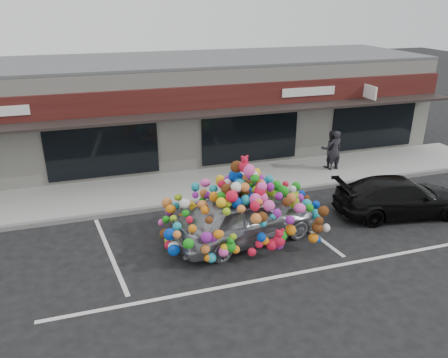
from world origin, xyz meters
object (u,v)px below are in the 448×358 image
object	(u,v)px
toy_car	(245,212)
pedestrian_b	(330,149)
pedestrian_a	(335,150)
black_sedan	(400,197)

from	to	relation	value
toy_car	pedestrian_b	xyz separation A→B (m)	(5.32, 4.34, 0.02)
toy_car	pedestrian_a	bearing A→B (deg)	-64.21
black_sedan	toy_car	bearing A→B (deg)	99.48
pedestrian_a	pedestrian_b	xyz separation A→B (m)	(-0.05, 0.27, -0.03)
toy_car	pedestrian_b	size ratio (longest dim) A/B	3.13
toy_car	black_sedan	bearing A→B (deg)	-100.72
toy_car	black_sedan	size ratio (longest dim) A/B	1.14
pedestrian_b	black_sedan	bearing A→B (deg)	108.26
toy_car	black_sedan	xyz separation A→B (m)	(5.53, 0.06, -0.29)
pedestrian_a	pedestrian_b	distance (m)	0.28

